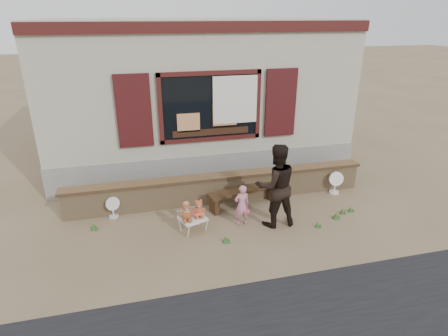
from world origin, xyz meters
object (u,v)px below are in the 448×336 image
object	(u,v)px
folding_chair	(193,219)
child	(242,205)
teddy_bear_right	(199,208)
teddy_bear_left	(186,211)
bench	(243,193)
adult	(276,186)

from	to	relation	value
folding_chair	child	size ratio (longest dim) A/B	0.68
folding_chair	child	bearing A→B (deg)	-19.16
teddy_bear_right	folding_chair	bearing A→B (deg)	-180.00
teddy_bear_left	teddy_bear_right	size ratio (longest dim) A/B	1.05
bench	adult	distance (m)	1.18
teddy_bear_right	adult	size ratio (longest dim) A/B	0.21
teddy_bear_left	teddy_bear_right	bearing A→B (deg)	0.00
bench	child	distance (m)	0.86
teddy_bear_left	child	xyz separation A→B (m)	(1.17, 0.06, -0.05)
teddy_bear_left	adult	bearing A→B (deg)	-22.46
teddy_bear_left	adult	distance (m)	1.88
teddy_bear_left	child	distance (m)	1.17
teddy_bear_left	teddy_bear_right	xyz separation A→B (m)	(0.26, 0.09, -0.01)
teddy_bear_right	child	bearing A→B (deg)	-22.08
teddy_bear_right	teddy_bear_left	bearing A→B (deg)	-180.00
adult	folding_chair	bearing A→B (deg)	-4.84
bench	folding_chair	bearing A→B (deg)	-162.35
child	adult	world-z (taller)	adult
folding_chair	teddy_bear_left	size ratio (longest dim) A/B	1.54
adult	teddy_bear_right	bearing A→B (deg)	-6.92
teddy_bear_left	child	bearing A→B (deg)	-16.91
teddy_bear_left	adult	xyz separation A→B (m)	(1.84, -0.09, 0.39)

